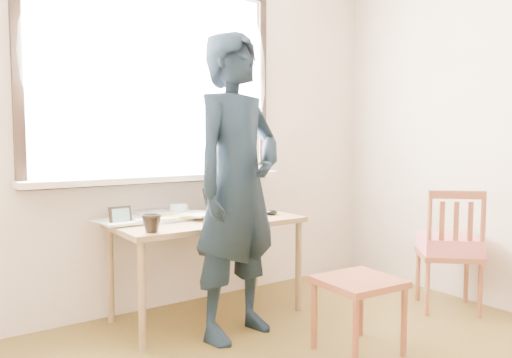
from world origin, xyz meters
TOP-DOWN VIEW (x-y plane):
  - room_shell at (-0.02, 0.20)m, footprint 3.52×4.02m
  - desk at (-0.01, 1.63)m, footprint 1.24×0.62m
  - laptop at (0.13, 1.59)m, footprint 0.36×0.33m
  - mug_white at (-0.12, 1.82)m, footprint 0.16×0.16m
  - mug_dark at (-0.50, 1.41)m, footprint 0.15×0.15m
  - mouse at (0.46, 1.53)m, footprint 0.10×0.07m
  - desk_clutter at (-0.44, 1.78)m, footprint 0.77×0.51m
  - book_a at (-0.48, 1.88)m, footprint 0.22×0.29m
  - book_b at (0.38, 1.86)m, footprint 0.25×0.27m
  - picture_frame at (-0.57, 1.73)m, footprint 0.14×0.02m
  - work_chair at (0.40, 0.64)m, footprint 0.44×0.42m
  - side_chair at (1.44, 0.77)m, footprint 0.55×0.55m
  - person at (-0.01, 1.25)m, footprint 0.75×0.58m

SIDE VIEW (x-z plane):
  - work_chair at x=0.40m, z-range 0.15..0.57m
  - side_chair at x=1.44m, z-range 0.02..0.88m
  - desk at x=-0.01m, z-range 0.26..0.93m
  - book_b at x=0.38m, z-range 0.66..0.68m
  - book_a at x=-0.48m, z-range 0.66..0.69m
  - mouse at x=0.46m, z-range 0.66..0.70m
  - desk_clutter at x=-0.44m, z-range 0.66..0.72m
  - mug_white at x=-0.12m, z-range 0.66..0.76m
  - laptop at x=0.13m, z-range 0.61..0.82m
  - mug_dark at x=-0.50m, z-range 0.66..0.77m
  - picture_frame at x=-0.57m, z-range 0.66..0.77m
  - person at x=-0.01m, z-range 0.00..1.83m
  - room_shell at x=-0.02m, z-range 0.33..2.94m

